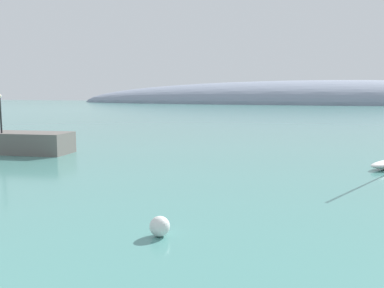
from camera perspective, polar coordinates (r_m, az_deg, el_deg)
The scene contains 3 objects.
distant_ridge at distance 249.07m, azimuth 17.16°, elevation 5.49°, with size 313.41×81.48×27.11m, color gray.
mooring_buoy_white at distance 16.43m, azimuth -4.59°, elevation -11.53°, with size 0.82×0.82×0.82m, color silver.
harbor_lamp_post at distance 41.60m, azimuth -25.50°, elevation 4.54°, with size 0.36×0.36×3.62m.
Camera 1 is at (7.99, 1.13, 5.66)m, focal length 37.69 mm.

